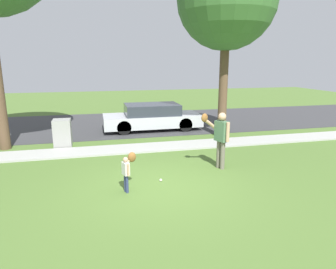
# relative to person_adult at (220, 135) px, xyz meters

# --- Properties ---
(ground_plane) EXTENTS (48.00, 48.00, 0.00)m
(ground_plane) POSITION_rel_person_adult_xyz_m (-2.04, 2.59, -1.07)
(ground_plane) COLOR #4C6B2D
(sidewalk_strip) EXTENTS (36.00, 1.20, 0.06)m
(sidewalk_strip) POSITION_rel_person_adult_xyz_m (-2.04, 2.69, -1.04)
(sidewalk_strip) COLOR #A3A39E
(sidewalk_strip) RESTS_ON ground
(road_surface) EXTENTS (36.00, 6.80, 0.02)m
(road_surface) POSITION_rel_person_adult_xyz_m (-2.04, 7.69, -1.06)
(road_surface) COLOR #38383A
(road_surface) RESTS_ON ground
(person_adult) EXTENTS (0.83, 0.59, 1.74)m
(person_adult) POSITION_rel_person_adult_xyz_m (0.00, 0.00, 0.00)
(person_adult) COLOR #6B6656
(person_adult) RESTS_ON ground
(person_child) EXTENTS (0.41, 0.47, 0.97)m
(person_child) POSITION_rel_person_adult_xyz_m (-2.89, -1.02, -0.43)
(person_child) COLOR navy
(person_child) RESTS_ON ground
(baseball) EXTENTS (0.07, 0.07, 0.07)m
(baseball) POSITION_rel_person_adult_xyz_m (-1.96, -0.61, -1.03)
(baseball) COLOR white
(baseball) RESTS_ON ground
(utility_cabinet) EXTENTS (0.65, 0.64, 1.07)m
(utility_cabinet) POSITION_rel_person_adult_xyz_m (-4.89, 3.68, -0.53)
(utility_cabinet) COLOR gray
(utility_cabinet) RESTS_ON ground
(street_tree_near) EXTENTS (3.98, 3.98, 7.60)m
(street_tree_near) POSITION_rel_person_adult_xyz_m (1.68, 3.73, 4.51)
(street_tree_near) COLOR brown
(street_tree_near) RESTS_ON ground
(parked_sedan_silver) EXTENTS (4.60, 1.80, 1.23)m
(parked_sedan_silver) POSITION_rel_person_adult_xyz_m (-0.99, 5.84, -0.44)
(parked_sedan_silver) COLOR silver
(parked_sedan_silver) RESTS_ON road_surface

